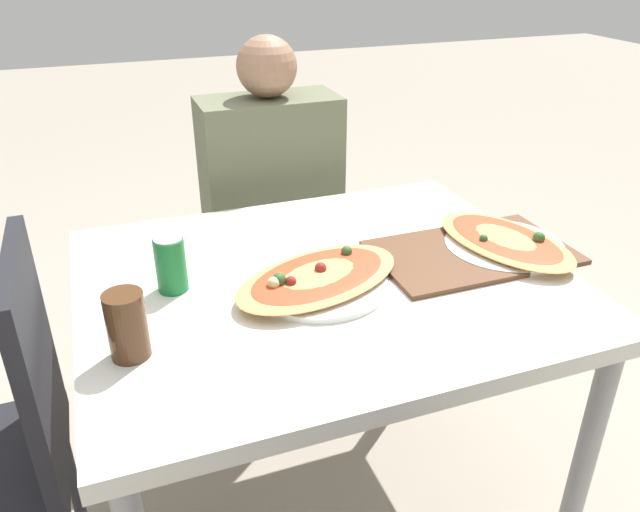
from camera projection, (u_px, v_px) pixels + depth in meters
name	position (u px, v px, depth m)	size (l,w,h in m)	color
ground_plane	(323.00, 501.00, 1.76)	(14.00, 14.00, 0.00)	#9E9384
dining_table	(324.00, 304.00, 1.45)	(1.08, 0.90, 0.73)	silver
chair_far_seated	(265.00, 224.00, 2.19)	(0.40, 0.40, 0.92)	black
person_seated	(273.00, 191.00, 2.02)	(0.43, 0.24, 1.16)	#2D2D38
pizza_main	(318.00, 279.00, 1.37)	(0.46, 0.35, 0.06)	white
soda_can	(171.00, 264.00, 1.34)	(0.07, 0.07, 0.12)	#197233
drink_glass	(127.00, 325.00, 1.13)	(0.07, 0.07, 0.13)	#4C2D19
serving_tray	(472.00, 252.00, 1.51)	(0.47, 0.28, 0.01)	brown
pizza_second	(505.00, 242.00, 1.53)	(0.30, 0.42, 0.05)	white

